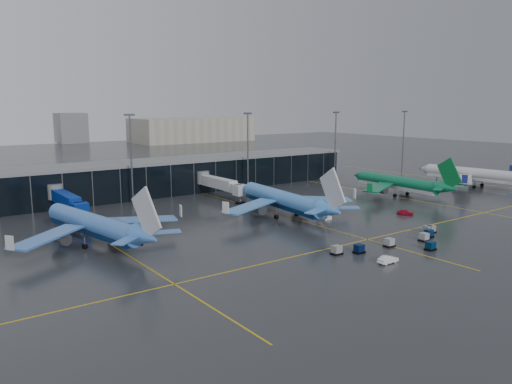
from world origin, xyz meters
TOP-DOWN VIEW (x-y plane):
  - ground at (0.00, 0.00)m, footprint 600.00×600.00m
  - terminal_pier at (0.00, 62.00)m, footprint 142.00×17.00m
  - jet_bridges at (-35.00, 42.99)m, footprint 94.00×27.50m
  - flood_masts at (5.00, 50.00)m, footprint 203.00×0.50m
  - distant_hangars at (49.94, 270.08)m, footprint 260.00×71.00m
  - taxi_lines at (10.00, 10.61)m, footprint 220.00×120.00m
  - airliner_arkefly at (-37.65, 15.75)m, footprint 44.79×49.04m
  - airliner_klm_near at (9.73, 13.24)m, footprint 44.12×48.92m
  - airliner_aer_lingus at (57.53, 15.30)m, footprint 38.48×43.24m
  - airliner_ba at (92.33, 10.57)m, footprint 44.03×48.80m
  - baggage_carts at (14.03, -21.34)m, footprint 30.66×10.25m
  - mobile_airstair at (16.10, 4.50)m, footprint 2.22×3.21m
  - service_van_red at (36.11, -4.49)m, footprint 3.67×4.31m
  - service_van_white at (0.76, -27.90)m, footprint 4.26×1.49m

SIDE VIEW (x-z plane):
  - ground at x=0.00m, z-range 0.00..0.00m
  - taxi_lines at x=10.00m, z-range 0.00..0.02m
  - service_van_red at x=36.11m, z-range 0.00..1.40m
  - service_van_white at x=0.76m, z-range 0.00..1.40m
  - baggage_carts at x=14.03m, z-range -0.09..1.61m
  - mobile_airstair at x=16.10m, z-range -0.95..2.49m
  - jet_bridges at x=-35.00m, z-range 0.95..8.15m
  - terminal_pier at x=0.00m, z-range 0.07..10.77m
  - airliner_aer_lingus at x=57.53m, z-range 0.00..12.70m
  - airliner_arkefly at x=-37.65m, z-range 0.00..13.24m
  - airliner_ba at x=92.33m, z-range 0.00..13.69m
  - airliner_klm_near at x=9.73m, z-range 0.00..13.76m
  - distant_hangars at x=49.94m, z-range -2.21..19.79m
  - flood_masts at x=5.00m, z-range 1.06..26.56m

